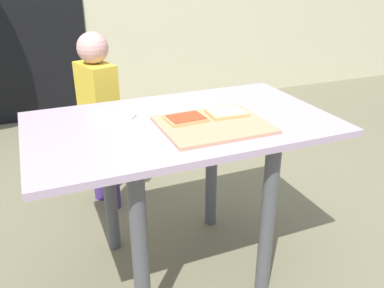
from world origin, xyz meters
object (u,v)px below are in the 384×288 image
Objects in this scene: plate_white_left at (113,115)px; child_left at (99,113)px; dining_table at (182,150)px; cutting_board at (213,125)px; pizza_slice_far_left at (186,119)px; pizza_slice_far_right at (227,113)px.

plate_white_left is 0.57m from child_left.
dining_table is at bearing -33.10° from plate_white_left.
cutting_board is 0.11m from pizza_slice_far_left.
dining_table is 7.62× the size of pizza_slice_far_left.
dining_table is at bearing -72.98° from child_left.
pizza_slice_far_left is at bearing 142.52° from cutting_board.
pizza_slice_far_right is (0.19, -0.04, 0.15)m from dining_table.
cutting_board is (0.09, -0.10, 0.14)m from dining_table.
plate_white_left is at bearing 146.90° from dining_table.
plate_white_left is (-0.24, 0.16, 0.14)m from dining_table.
pizza_slice_far_right is 1.00× the size of pizza_slice_far_left.
pizza_slice_far_right is 0.18m from pizza_slice_far_left.
plate_white_left is at bearing 141.71° from pizza_slice_far_left.
pizza_slice_far_right reaches higher than cutting_board.
pizza_slice_far_right is at bearing -0.20° from pizza_slice_far_left.
child_left is (-0.22, 0.74, -0.19)m from pizza_slice_far_left.
child_left is (-0.40, 0.74, -0.19)m from pizza_slice_far_right.
pizza_slice_far_left is at bearing 179.80° from pizza_slice_far_right.
pizza_slice_far_left is (-0.18, 0.00, 0.00)m from pizza_slice_far_right.
pizza_slice_far_right is (0.09, 0.07, 0.01)m from cutting_board.
cutting_board is 0.12m from pizza_slice_far_right.
pizza_slice_far_left is at bearing -82.26° from dining_table.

